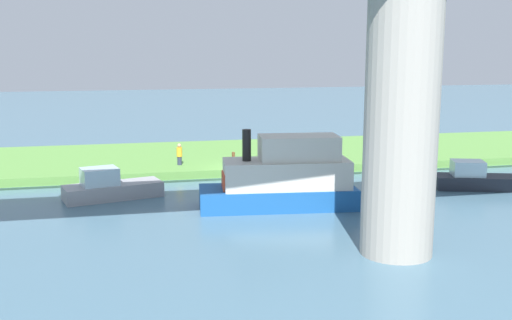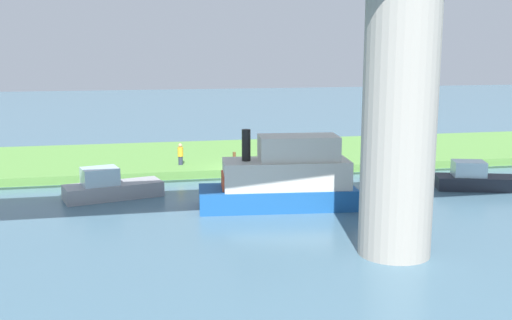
{
  "view_description": "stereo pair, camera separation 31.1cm",
  "coord_description": "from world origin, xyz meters",
  "px_view_note": "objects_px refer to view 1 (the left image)",
  "views": [
    {
      "loc": [
        7.29,
        36.49,
        8.01
      ],
      "look_at": [
        0.49,
        5.0,
        2.0
      ],
      "focal_mm": 42.87,
      "sensor_mm": 36.0,
      "label": 1
    },
    {
      "loc": [
        6.99,
        36.56,
        8.01
      ],
      "look_at": [
        0.49,
        5.0,
        2.0
      ],
      "focal_mm": 42.87,
      "sensor_mm": 36.0,
      "label": 2
    }
  ],
  "objects_px": {
    "motorboat_red": "(110,187)",
    "marker_buoy": "(422,214)",
    "skiff_small": "(476,179)",
    "person_on_bank": "(179,154)",
    "motorboat_white": "(283,179)",
    "bridge_pylon": "(401,116)",
    "mooring_post": "(233,160)"
  },
  "relations": [
    {
      "from": "motorboat_red",
      "to": "marker_buoy",
      "type": "height_order",
      "value": "motorboat_red"
    },
    {
      "from": "skiff_small",
      "to": "marker_buoy",
      "type": "distance_m",
      "value": 7.81
    },
    {
      "from": "person_on_bank",
      "to": "motorboat_white",
      "type": "xyz_separation_m",
      "value": [
        -4.32,
        9.79,
        0.28
      ]
    },
    {
      "from": "bridge_pylon",
      "to": "skiff_small",
      "type": "xyz_separation_m",
      "value": [
        -9.24,
        -9.34,
        -4.85
      ]
    },
    {
      "from": "skiff_small",
      "to": "person_on_bank",
      "type": "bearing_deg",
      "value": -26.71
    },
    {
      "from": "motorboat_white",
      "to": "skiff_small",
      "type": "relative_size",
      "value": 1.57
    },
    {
      "from": "bridge_pylon",
      "to": "person_on_bank",
      "type": "xyz_separation_m",
      "value": [
        6.88,
        -17.45,
        -4.22
      ]
    },
    {
      "from": "motorboat_red",
      "to": "skiff_small",
      "type": "relative_size",
      "value": 1.05
    },
    {
      "from": "mooring_post",
      "to": "skiff_small",
      "type": "height_order",
      "value": "skiff_small"
    },
    {
      "from": "mooring_post",
      "to": "marker_buoy",
      "type": "relative_size",
      "value": 1.91
    },
    {
      "from": "person_on_bank",
      "to": "mooring_post",
      "type": "relative_size",
      "value": 1.46
    },
    {
      "from": "mooring_post",
      "to": "motorboat_white",
      "type": "height_order",
      "value": "motorboat_white"
    },
    {
      "from": "mooring_post",
      "to": "motorboat_white",
      "type": "xyz_separation_m",
      "value": [
        -1.05,
        8.36,
        0.5
      ]
    },
    {
      "from": "motorboat_white",
      "to": "marker_buoy",
      "type": "relative_size",
      "value": 16.1
    },
    {
      "from": "bridge_pylon",
      "to": "mooring_post",
      "type": "distance_m",
      "value": 17.02
    },
    {
      "from": "person_on_bank",
      "to": "motorboat_white",
      "type": "distance_m",
      "value": 10.7
    },
    {
      "from": "person_on_bank",
      "to": "mooring_post",
      "type": "xyz_separation_m",
      "value": [
        -3.27,
        1.42,
        -0.22
      ]
    },
    {
      "from": "person_on_bank",
      "to": "marker_buoy",
      "type": "xyz_separation_m",
      "value": [
        -10.2,
        13.19,
        -0.95
      ]
    },
    {
      "from": "motorboat_red",
      "to": "mooring_post",
      "type": "bearing_deg",
      "value": -148.3
    },
    {
      "from": "mooring_post",
      "to": "marker_buoy",
      "type": "distance_m",
      "value": 13.68
    },
    {
      "from": "person_on_bank",
      "to": "mooring_post",
      "type": "height_order",
      "value": "person_on_bank"
    },
    {
      "from": "skiff_small",
      "to": "marker_buoy",
      "type": "relative_size",
      "value": 10.26
    },
    {
      "from": "bridge_pylon",
      "to": "motorboat_red",
      "type": "xyz_separation_m",
      "value": [
        11.14,
        -11.38,
        -4.82
      ]
    },
    {
      "from": "person_on_bank",
      "to": "motorboat_white",
      "type": "relative_size",
      "value": 0.17
    },
    {
      "from": "marker_buoy",
      "to": "bridge_pylon",
      "type": "bearing_deg",
      "value": 52.07
    },
    {
      "from": "bridge_pylon",
      "to": "motorboat_white",
      "type": "relative_size",
      "value": 1.35
    },
    {
      "from": "person_on_bank",
      "to": "marker_buoy",
      "type": "height_order",
      "value": "person_on_bank"
    },
    {
      "from": "motorboat_red",
      "to": "marker_buoy",
      "type": "distance_m",
      "value": 16.12
    },
    {
      "from": "bridge_pylon",
      "to": "mooring_post",
      "type": "relative_size",
      "value": 11.36
    },
    {
      "from": "person_on_bank",
      "to": "motorboat_red",
      "type": "bearing_deg",
      "value": 54.95
    },
    {
      "from": "bridge_pylon",
      "to": "mooring_post",
      "type": "height_order",
      "value": "bridge_pylon"
    },
    {
      "from": "bridge_pylon",
      "to": "motorboat_red",
      "type": "height_order",
      "value": "bridge_pylon"
    }
  ]
}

